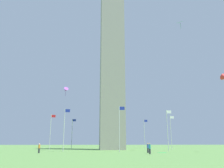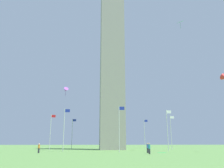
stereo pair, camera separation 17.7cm
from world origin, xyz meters
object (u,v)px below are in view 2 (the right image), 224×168
at_px(flagpole_nw, 168,128).
at_px(flagpole_n, 171,131).
at_px(person_teal_shirt, 149,149).
at_px(picnic_blanket_near_first_person, 162,153).
at_px(flagpole_e, 108,133).
at_px(kite_green_diamond, 180,22).
at_px(person_blue_shirt, 148,148).
at_px(person_orange_shirt, 39,148).
at_px(flagpole_se, 72,132).
at_px(obelisk_monument, 112,44).
at_px(flagpole_ne, 145,132).
at_px(kite_purple_delta, 66,90).
at_px(flagpole_s, 51,130).
at_px(flagpole_w, 119,126).
at_px(flagpole_sw, 64,128).

bearing_deg(flagpole_nw, flagpole_n, 67.50).
bearing_deg(person_teal_shirt, picnic_blanket_near_first_person, -60.20).
bearing_deg(flagpole_e, kite_green_diamond, -60.92).
bearing_deg(person_teal_shirt, person_blue_shirt, -34.28).
bearing_deg(person_orange_shirt, flagpole_se, 0.51).
relative_size(obelisk_monument, flagpole_e, 6.53).
relative_size(obelisk_monument, flagpole_se, 6.53).
bearing_deg(kite_green_diamond, person_teal_shirt, -135.54).
relative_size(flagpole_ne, person_blue_shirt, 5.12).
bearing_deg(person_blue_shirt, kite_green_diamond, -45.51).
height_order(person_blue_shirt, person_orange_shirt, person_blue_shirt).
height_order(flagpole_ne, kite_purple_delta, kite_purple_delta).
height_order(flagpole_n, flagpole_s, same).
bearing_deg(picnic_blanket_near_first_person, person_blue_shirt, -164.15).
height_order(obelisk_monument, kite_green_diamond, obelisk_monument).
bearing_deg(flagpole_se, flagpole_w, -67.50).
distance_m(flagpole_ne, flagpole_nw, 21.66).
xyz_separation_m(obelisk_monument, flagpole_e, (0.06, 15.31, -23.48)).
height_order(flagpole_ne, flagpole_se, same).
bearing_deg(flagpole_e, person_blue_shirt, -82.57).
bearing_deg(flagpole_sw, picnic_blanket_near_first_person, -21.73).
bearing_deg(person_teal_shirt, flagpole_w, 1.85).
distance_m(obelisk_monument, person_teal_shirt, 35.85).
relative_size(flagpole_e, person_orange_shirt, 5.40).
bearing_deg(flagpole_ne, flagpole_e, 157.50).
relative_size(flagpole_sw, kite_green_diamond, 4.03).
height_order(obelisk_monument, kite_purple_delta, obelisk_monument).
relative_size(obelisk_monument, picnic_blanket_near_first_person, 31.32).
height_order(flagpole_se, kite_green_diamond, kite_green_diamond).
xyz_separation_m(flagpole_s, flagpole_nw, (26.14, -10.83, 0.00)).
bearing_deg(kite_green_diamond, flagpole_ne, 100.61).
bearing_deg(flagpole_n, obelisk_monument, 180.00).
height_order(flagpole_nw, person_blue_shirt, flagpole_nw).
distance_m(obelisk_monument, flagpole_nw, 28.05).
bearing_deg(flagpole_se, person_orange_shirt, -96.70).
relative_size(flagpole_ne, person_orange_shirt, 5.40).
bearing_deg(picnic_blanket_near_first_person, person_teal_shirt, -125.56).
height_order(flagpole_se, flagpole_s, same).
xyz_separation_m(flagpole_ne, person_teal_shirt, (-7.07, -33.69, -3.87)).
bearing_deg(flagpole_w, kite_purple_delta, 135.04).
relative_size(flagpole_w, kite_green_diamond, 4.03).
xyz_separation_m(flagpole_se, flagpole_s, (-4.49, -10.83, 0.00)).
relative_size(flagpole_ne, picnic_blanket_near_first_person, 4.79).
xyz_separation_m(flagpole_sw, person_teal_shirt, (14.59, -12.03, -3.87)).
xyz_separation_m(kite_green_diamond, picnic_blanket_near_first_person, (-7.84, -6.25, -29.24)).
relative_size(obelisk_monument, flagpole_n, 6.53).
relative_size(flagpole_sw, person_teal_shirt, 5.11).
height_order(flagpole_n, person_orange_shirt, flagpole_n).
relative_size(flagpole_w, person_orange_shirt, 5.40).
relative_size(flagpole_ne, flagpole_w, 1.00).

